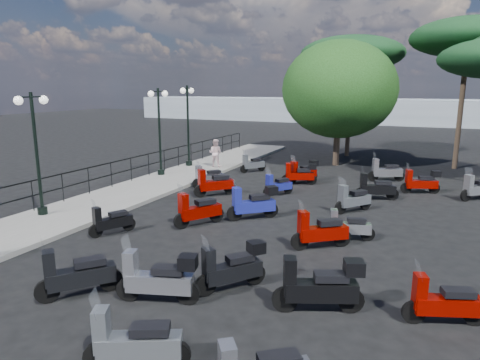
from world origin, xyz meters
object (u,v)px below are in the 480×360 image
at_px(scooter_20, 348,227).
at_px(scooter_4, 209,178).
at_px(scooter_28, 477,189).
at_px(scooter_16, 300,174).
at_px(scooter_14, 253,204).
at_px(scooter_26, 443,303).
at_px(pine_0, 468,38).
at_px(scooter_3, 214,184).
at_px(scooter_10, 278,186).
at_px(lamp_post_1, 159,126).
at_px(scooter_13, 320,286).
at_px(lamp_post_0, 36,146).
at_px(scooter_15, 320,232).
at_px(scooter_11, 303,172).
at_px(scooter_9, 198,211).
at_px(pine_2, 352,54).
at_px(scooter_21, 353,200).
at_px(scooter_7, 158,279).
at_px(scooter_23, 386,171).
at_px(lamp_post_2, 188,121).
at_px(scooter_17, 376,188).
at_px(scooter_6, 134,343).
at_px(scooter_22, 421,182).
at_px(scooter_5, 252,164).
at_px(scooter_1, 77,275).
at_px(broadleaf_tree, 339,90).
at_px(scooter_2, 111,221).
at_px(scooter_8, 232,268).
at_px(pedestrian_far, 215,153).

bearing_deg(scooter_20, scooter_4, 40.83).
bearing_deg(scooter_28, scooter_16, 48.45).
height_order(scooter_14, scooter_26, scooter_14).
bearing_deg(pine_0, scooter_16, -131.84).
relative_size(scooter_3, scooter_10, 1.13).
relative_size(lamp_post_1, scooter_13, 2.43).
height_order(lamp_post_0, scooter_15, lamp_post_0).
bearing_deg(scooter_11, scooter_9, 118.17).
xyz_separation_m(lamp_post_1, scooter_9, (5.54, -5.94, -2.08)).
relative_size(scooter_10, pine_2, 0.17).
bearing_deg(scooter_10, scooter_21, -166.65).
xyz_separation_m(scooter_7, scooter_9, (-1.82, 4.84, -0.04)).
bearing_deg(scooter_4, scooter_3, 164.07).
distance_m(scooter_16, pine_2, 11.32).
relative_size(scooter_13, pine_0, 0.22).
distance_m(scooter_20, scooter_23, 8.98).
distance_m(scooter_3, scooter_16, 4.40).
bearing_deg(scooter_20, lamp_post_2, 34.38).
xyz_separation_m(scooter_11, scooter_17, (3.58, -2.00, -0.03)).
relative_size(scooter_6, scooter_14, 1.07).
xyz_separation_m(scooter_22, scooter_26, (0.74, -11.01, -0.05)).
distance_m(lamp_post_0, scooter_5, 11.39).
height_order(scooter_13, scooter_16, scooter_13).
height_order(scooter_1, scooter_4, scooter_1).
xyz_separation_m(lamp_post_1, scooter_7, (7.36, -10.78, -2.04)).
height_order(scooter_7, scooter_20, scooter_7).
relative_size(lamp_post_0, scooter_13, 2.36).
distance_m(scooter_7, scooter_22, 13.39).
xyz_separation_m(lamp_post_2, scooter_21, (9.92, -5.05, -2.20)).
bearing_deg(broadleaf_tree, lamp_post_1, -135.65).
distance_m(scooter_4, scooter_20, 8.25).
bearing_deg(scooter_7, lamp_post_0, 47.59).
distance_m(scooter_2, scooter_8, 5.29).
bearing_deg(lamp_post_0, pine_2, 72.49).
xyz_separation_m(scooter_4, scooter_16, (3.58, 2.25, 0.03)).
distance_m(scooter_15, scooter_28, 9.02).
bearing_deg(scooter_28, scooter_17, 70.47).
distance_m(scooter_20, scooter_22, 7.29).
bearing_deg(pine_0, pedestrian_far, -154.67).
distance_m(pine_0, pine_2, 6.69).
bearing_deg(scooter_17, scooter_28, -84.65).
xyz_separation_m(lamp_post_0, scooter_2, (3.31, -0.34, -2.10)).
height_order(scooter_7, scooter_23, scooter_7).
bearing_deg(lamp_post_0, broadleaf_tree, 67.58).
bearing_deg(scooter_13, scooter_22, -30.34).
xyz_separation_m(lamp_post_2, scooter_4, (3.29, -3.75, -2.20)).
bearing_deg(scooter_9, lamp_post_0, 47.40).
height_order(scooter_10, scooter_15, scooter_15).
bearing_deg(scooter_15, scooter_21, -40.62).
bearing_deg(scooter_15, scooter_13, 155.98).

